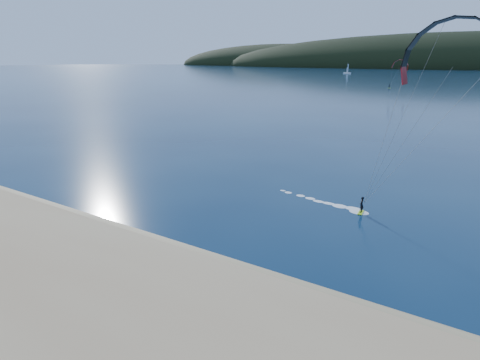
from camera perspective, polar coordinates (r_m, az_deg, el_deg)
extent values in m
plane|color=#071D39|center=(28.78, -13.19, -14.28)|extent=(1800.00, 1800.00, 0.00)
cube|color=#968157|center=(31.59, -7.34, -10.80)|extent=(220.00, 2.50, 0.10)
ellipsoid|color=black|center=(740.01, 27.93, 14.28)|extent=(840.00, 280.00, 110.00)
ellipsoid|color=black|center=(890.77, 5.97, 16.32)|extent=(520.00, 220.00, 90.00)
cube|color=#A5DD1A|center=(41.23, 17.24, -4.55)|extent=(0.55, 1.37, 0.08)
imported|color=black|center=(40.93, 17.35, -3.44)|extent=(0.45, 0.63, 1.64)
cylinder|color=gray|center=(36.50, 22.59, 4.74)|extent=(0.02, 0.02, 14.91)
cube|color=#A5DD1A|center=(223.45, 20.97, 12.45)|extent=(1.39, 1.55, 0.09)
imported|color=black|center=(223.39, 21.00, 12.71)|extent=(1.17, 1.20, 1.95)
cylinder|color=gray|center=(219.16, 21.70, 13.85)|extent=(0.02, 0.02, 12.15)
cube|color=white|center=(429.14, 15.39, 14.84)|extent=(7.51, 3.00, 1.28)
cylinder|color=white|center=(429.00, 15.45, 15.51)|extent=(0.18, 0.18, 10.08)
cube|color=white|center=(430.21, 15.51, 15.51)|extent=(0.26, 2.38, 7.33)
cube|color=white|center=(427.63, 15.37, 15.27)|extent=(0.21, 1.83, 4.58)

